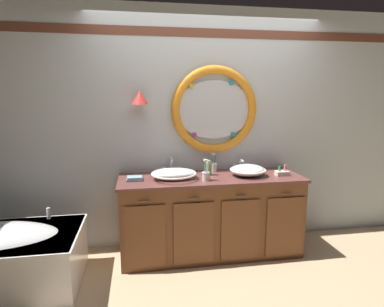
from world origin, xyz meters
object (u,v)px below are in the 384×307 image
toothbrush_holder_left (206,175)px  folded_hand_towel (135,178)px  sink_basin_right (248,170)px  toiletry_basket (282,173)px  toothbrush_holder_right (213,167)px  soap_dispenser (209,168)px  sink_basin_left (174,174)px

toothbrush_holder_left → folded_hand_towel: 0.71m
sink_basin_right → toothbrush_holder_left: 0.49m
toiletry_basket → toothbrush_holder_right: bearing=156.5°
folded_hand_towel → toothbrush_holder_right: bearing=15.0°
soap_dispenser → toothbrush_holder_right: bearing=60.1°
toothbrush_holder_left → toiletry_basket: 0.84m
toothbrush_holder_left → toiletry_basket: toothbrush_holder_left is taller
sink_basin_left → toothbrush_holder_right: size_ratio=2.21×
sink_basin_left → soap_dispenser: bearing=13.9°
toothbrush_holder_left → toothbrush_holder_right: (0.16, 0.36, -0.00)m
toothbrush_holder_left → soap_dispenser: (0.08, 0.21, 0.02)m
sink_basin_left → sink_basin_right: 0.78m
toothbrush_holder_right → toiletry_basket: toothbrush_holder_right is taller
toothbrush_holder_right → soap_dispenser: toothbrush_holder_right is taller
sink_basin_right → toiletry_basket: sink_basin_right is taller
sink_basin_left → folded_hand_towel: size_ratio=2.91×
sink_basin_left → folded_hand_towel: bearing=178.0°
toothbrush_holder_right → folded_hand_towel: toothbrush_holder_right is taller
sink_basin_left → toothbrush_holder_left: bearing=-20.7°
soap_dispenser → folded_hand_towel: size_ratio=1.05×
toiletry_basket → sink_basin_right: bearing=172.3°
toothbrush_holder_right → folded_hand_towel: (-0.86, -0.23, -0.04)m
sink_basin_left → toothbrush_holder_right: toothbrush_holder_right is taller
soap_dispenser → folded_hand_towel: (-0.77, -0.08, -0.05)m
sink_basin_left → folded_hand_towel: sink_basin_left is taller
sink_basin_left → sink_basin_right: size_ratio=1.21×
toothbrush_holder_left → toothbrush_holder_right: size_ratio=1.06×
toothbrush_holder_left → sink_basin_left: bearing=159.3°
sink_basin_left → soap_dispenser: soap_dispenser is taller
sink_basin_right → soap_dispenser: 0.41m
sink_basin_right → toothbrush_holder_right: size_ratio=1.83×
folded_hand_towel → sink_basin_left: bearing=-2.0°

